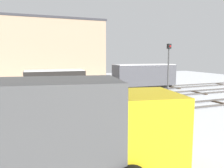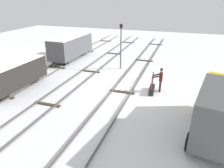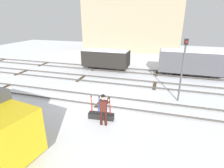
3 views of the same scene
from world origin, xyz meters
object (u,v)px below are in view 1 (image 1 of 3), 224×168
object	(u,v)px
freight_car_back_track	(144,75)
freight_car_far_end	(55,81)
switch_lever_frame	(138,119)
delivery_truck	(68,126)
signal_post	(168,68)
rail_worker	(149,105)

from	to	relation	value
freight_car_back_track	freight_car_far_end	distance (m)	8.94
switch_lever_frame	delivery_truck	world-z (taller)	delivery_truck
signal_post	freight_car_back_track	distance (m)	6.55
rail_worker	freight_car_back_track	size ratio (longest dim) A/B	0.30
rail_worker	signal_post	bearing A→B (deg)	42.37
signal_post	freight_car_far_end	bearing A→B (deg)	139.93
switch_lever_frame	freight_car_far_end	size ratio (longest dim) A/B	0.30
rail_worker	delivery_truck	xyz separation A→B (m)	(-4.61, -3.59, 0.56)
signal_post	rail_worker	bearing A→B (deg)	-133.60
switch_lever_frame	freight_car_back_track	xyz separation A→B (m)	(5.97, 10.11, 1.24)
freight_car_back_track	switch_lever_frame	bearing A→B (deg)	-119.17
delivery_truck	freight_car_far_end	distance (m)	14.29
switch_lever_frame	signal_post	bearing A→B (deg)	36.43
rail_worker	signal_post	xyz separation A→B (m)	(4.16, 4.37, 1.56)
signal_post	freight_car_far_end	world-z (taller)	signal_post
signal_post	freight_car_back_track	size ratio (longest dim) A/B	0.69
freight_car_back_track	freight_car_far_end	bearing A→B (deg)	-178.61
rail_worker	freight_car_back_track	bearing A→B (deg)	58.06
freight_car_back_track	freight_car_far_end	xyz separation A→B (m)	(-8.94, -0.00, -0.19)
switch_lever_frame	freight_car_back_track	world-z (taller)	freight_car_back_track
signal_post	freight_car_far_end	distance (m)	9.84
rail_worker	switch_lever_frame	bearing A→B (deg)	117.67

